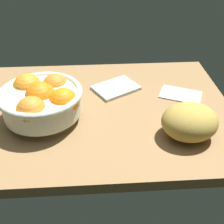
{
  "coord_description": "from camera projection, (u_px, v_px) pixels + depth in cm",
  "views": [
    {
      "loc": [
        0.3,
        -68.95,
        47.72
      ],
      "look_at": [
        4.2,
        -9.33,
        5.0
      ],
      "focal_mm": 45.5,
      "sensor_mm": 36.0,
      "label": 1
    }
  ],
  "objects": [
    {
      "name": "bread_loaf",
      "position": [
        188.0,
        122.0,
        0.71
      ],
      "size": [
        14.88,
        13.1,
        8.96
      ],
      "primitive_type": "ellipsoid",
      "rotation": [
        0.0,
        0.0,
        0.05
      ],
      "color": "#B09240",
      "rests_on": "ground"
    },
    {
      "name": "napkin_folded",
      "position": [
        115.0,
        88.0,
        0.92
      ],
      "size": [
        16.76,
        15.43,
        1.0
      ],
      "primitive_type": "cube",
      "rotation": [
        0.0,
        0.0,
        0.53
      ],
      "color": "silver",
      "rests_on": "ground"
    },
    {
      "name": "napkin_spare",
      "position": [
        180.0,
        94.0,
        0.89
      ],
      "size": [
        14.65,
        12.35,
        0.81
      ],
      "primitive_type": "cube",
      "rotation": [
        0.0,
        0.0,
        -0.42
      ],
      "color": "silver",
      "rests_on": "ground"
    },
    {
      "name": "fruit_bowl",
      "position": [
        41.0,
        100.0,
        0.76
      ],
      "size": [
        22.29,
        22.29,
        11.45
      ],
      "color": "silver",
      "rests_on": "ground"
    },
    {
      "name": "ground_plane",
      "position": [
        96.0,
        112.0,
        0.85
      ],
      "size": [
        79.71,
        57.49,
        3.0
      ],
      "primitive_type": "cube",
      "color": "olive"
    }
  ]
}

